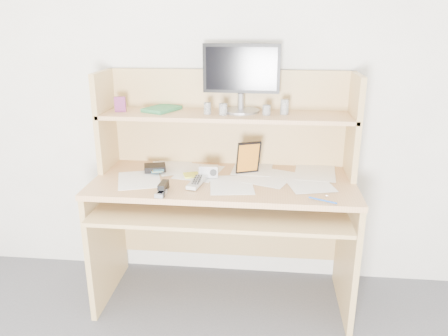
# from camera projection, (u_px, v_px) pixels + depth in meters

# --- Properties ---
(back_wall) EXTENTS (3.60, 0.04, 2.50)m
(back_wall) POSITION_uv_depth(u_px,v_px,m) (229.00, 78.00, 2.49)
(back_wall) COLOR white
(back_wall) RESTS_ON floor
(desk) EXTENTS (1.40, 0.70, 1.30)m
(desk) POSITION_uv_depth(u_px,v_px,m) (225.00, 184.00, 2.44)
(desk) COLOR tan
(desk) RESTS_ON floor
(paper_clutter) EXTENTS (1.32, 0.54, 0.01)m
(paper_clutter) POSITION_uv_depth(u_px,v_px,m) (223.00, 179.00, 2.35)
(paper_clutter) COLOR white
(paper_clutter) RESTS_ON desk
(keyboard) EXTENTS (0.45, 0.16, 0.03)m
(keyboard) POSITION_uv_depth(u_px,v_px,m) (258.00, 200.00, 2.30)
(keyboard) COLOR black
(keyboard) RESTS_ON desk
(tv_remote) EXTENTS (0.09, 0.20, 0.02)m
(tv_remote) POSITION_uv_depth(u_px,v_px,m) (197.00, 182.00, 2.27)
(tv_remote) COLOR #B0AFAA
(tv_remote) RESTS_ON paper_clutter
(flip_phone) EXTENTS (0.05, 0.08, 0.02)m
(flip_phone) POSITION_uv_depth(u_px,v_px,m) (161.00, 193.00, 2.12)
(flip_phone) COLOR #BEBDC0
(flip_phone) RESTS_ON paper_clutter
(stapler) EXTENTS (0.05, 0.15, 0.04)m
(stapler) POSITION_uv_depth(u_px,v_px,m) (163.00, 187.00, 2.16)
(stapler) COLOR black
(stapler) RESTS_ON paper_clutter
(wallet) EXTENTS (0.14, 0.13, 0.03)m
(wallet) POSITION_uv_depth(u_px,v_px,m) (155.00, 168.00, 2.47)
(wallet) COLOR black
(wallet) RESTS_ON paper_clutter
(sticky_note_pad) EXTENTS (0.10, 0.10, 0.01)m
(sticky_note_pad) POSITION_uv_depth(u_px,v_px,m) (191.00, 175.00, 2.40)
(sticky_note_pad) COLOR #F6EC40
(sticky_note_pad) RESTS_ON desk
(digital_camera) EXTENTS (0.10, 0.04, 0.06)m
(digital_camera) POSITION_uv_depth(u_px,v_px,m) (209.00, 171.00, 2.36)
(digital_camera) COLOR #ADACAF
(digital_camera) RESTS_ON paper_clutter
(game_case) EXTENTS (0.13, 0.06, 0.19)m
(game_case) POSITION_uv_depth(u_px,v_px,m) (248.00, 158.00, 2.39)
(game_case) COLOR black
(game_case) RESTS_ON paper_clutter
(blue_pen) EXTENTS (0.13, 0.07, 0.01)m
(blue_pen) POSITION_uv_depth(u_px,v_px,m) (323.00, 200.00, 2.05)
(blue_pen) COLOR #174AB0
(blue_pen) RESTS_ON paper_clutter
(card_box) EXTENTS (0.06, 0.03, 0.08)m
(card_box) POSITION_uv_depth(u_px,v_px,m) (120.00, 104.00, 2.40)
(card_box) COLOR maroon
(card_box) RESTS_ON desk
(shelf_book) EXTENTS (0.21, 0.24, 0.02)m
(shelf_book) POSITION_uv_depth(u_px,v_px,m) (162.00, 109.00, 2.44)
(shelf_book) COLOR #317C44
(shelf_book) RESTS_ON desk
(chip_stack_a) EXTENTS (0.05, 0.05, 0.06)m
(chip_stack_a) POSITION_uv_depth(u_px,v_px,m) (223.00, 109.00, 2.33)
(chip_stack_a) COLOR black
(chip_stack_a) RESTS_ON desk
(chip_stack_b) EXTENTS (0.05, 0.05, 0.06)m
(chip_stack_b) POSITION_uv_depth(u_px,v_px,m) (207.00, 108.00, 2.35)
(chip_stack_b) COLOR silver
(chip_stack_b) RESTS_ON desk
(chip_stack_c) EXTENTS (0.05, 0.05, 0.05)m
(chip_stack_c) POSITION_uv_depth(u_px,v_px,m) (267.00, 110.00, 2.33)
(chip_stack_c) COLOR black
(chip_stack_c) RESTS_ON desk
(chip_stack_d) EXTENTS (0.05, 0.05, 0.08)m
(chip_stack_d) POSITION_uv_depth(u_px,v_px,m) (285.00, 107.00, 2.34)
(chip_stack_d) COLOR white
(chip_stack_d) RESTS_ON desk
(monitor) EXTENTS (0.42, 0.21, 0.36)m
(monitor) POSITION_uv_depth(u_px,v_px,m) (241.00, 76.00, 2.37)
(monitor) COLOR #A4A4A9
(monitor) RESTS_ON desk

